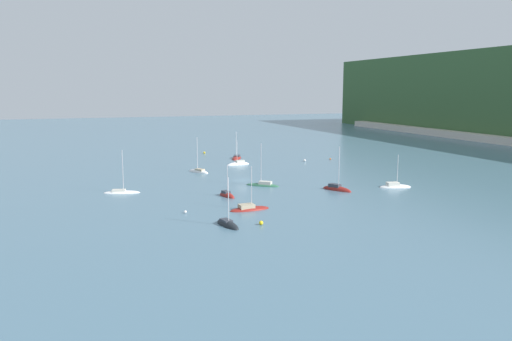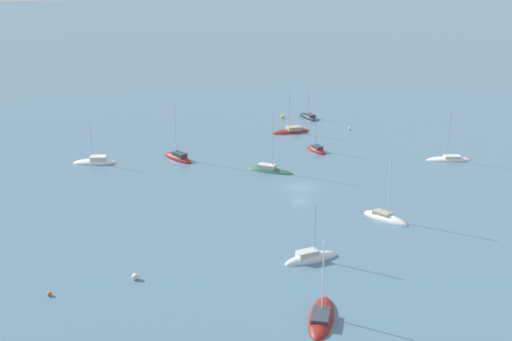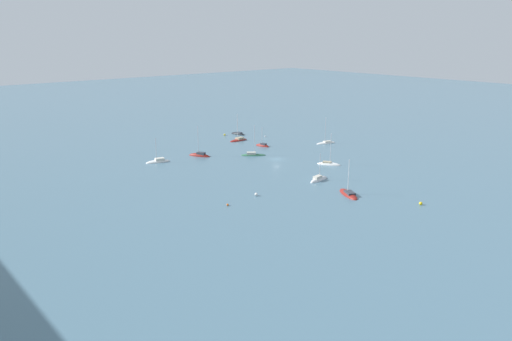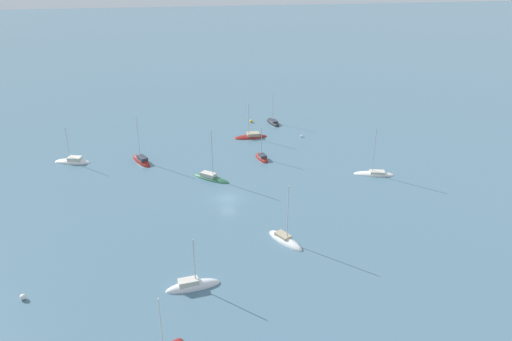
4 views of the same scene
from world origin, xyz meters
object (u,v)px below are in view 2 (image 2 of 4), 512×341
object	(u,v)px
sailboat_9	(316,151)
mooring_buoy_0	(50,294)
sailboat_2	(270,170)
sailboat_1	(449,159)
mooring_buoy_2	(283,116)
mooring_buoy_4	(349,128)
sailboat_8	(178,159)
sailboat_6	(309,118)
mooring_buoy_1	(135,276)
sailboat_4	(95,162)
sailboat_5	(321,318)
sailboat_0	(385,219)
sailboat_7	(291,132)
sailboat_3	(311,259)

from	to	relation	value
sailboat_9	mooring_buoy_0	bearing A→B (deg)	118.69
sailboat_2	sailboat_1	bearing A→B (deg)	34.12
mooring_buoy_2	mooring_buoy_4	xyz separation A→B (m)	(-12.10, -10.22, -0.09)
sailboat_8	sailboat_1	bearing A→B (deg)	-133.11
sailboat_6	mooring_buoy_1	bearing A→B (deg)	133.20
mooring_buoy_2	sailboat_6	bearing A→B (deg)	-105.56
mooring_buoy_1	sailboat_1	bearing A→B (deg)	-63.07
sailboat_1	mooring_buoy_1	world-z (taller)	sailboat_1
mooring_buoy_4	sailboat_8	bearing A→B (deg)	104.33
sailboat_1	mooring_buoy_4	distance (m)	24.36
sailboat_2	mooring_buoy_1	xyz separation A→B (m)	(-32.30, 26.12, 0.24)
sailboat_9	sailboat_4	bearing A→B (deg)	71.25
sailboat_1	sailboat_9	world-z (taller)	sailboat_1
sailboat_5	sailboat_8	size ratio (longest dim) A/B	0.90
sailboat_1	sailboat_9	bearing A→B (deg)	-14.10
sailboat_0	sailboat_4	world-z (taller)	sailboat_0
sailboat_6	mooring_buoy_1	world-z (taller)	sailboat_6
sailboat_2	mooring_buoy_4	size ratio (longest dim) A/B	19.82
sailboat_6	sailboat_8	xyz separation A→B (m)	(-19.89, 31.48, 0.05)
sailboat_0	sailboat_2	xyz separation A→B (m)	(23.88, 9.70, 0.06)
sailboat_1	sailboat_2	distance (m)	32.01
sailboat_1	mooring_buoy_0	xyz separation A→B (m)	(-30.73, 67.66, 0.17)
sailboat_2	mooring_buoy_4	distance (m)	29.98
sailboat_9	mooring_buoy_0	size ratio (longest dim) A/B	14.64
sailboat_1	mooring_buoy_0	world-z (taller)	sailboat_1
sailboat_5	mooring_buoy_4	size ratio (longest dim) A/B	18.27
mooring_buoy_2	mooring_buoy_4	distance (m)	15.84
sailboat_5	sailboat_7	size ratio (longest dim) A/B	1.09
sailboat_0	sailboat_6	world-z (taller)	sailboat_0
sailboat_1	mooring_buoy_2	bearing A→B (deg)	-46.42
sailboat_6	sailboat_5	bearing A→B (deg)	149.43
sailboat_7	mooring_buoy_4	size ratio (longest dim) A/B	16.71
sailboat_3	sailboat_4	xyz separation A→B (m)	(45.27, 23.17, 0.01)
mooring_buoy_0	mooring_buoy_2	size ratio (longest dim) A/B	0.73
sailboat_2	mooring_buoy_2	bearing A→B (deg)	107.91
sailboat_7	sailboat_8	world-z (taller)	sailboat_8
mooring_buoy_2	mooring_buoy_4	size ratio (longest dim) A/B	1.35
sailboat_9	mooring_buoy_2	xyz separation A→B (m)	(23.53, -1.10, 0.27)
mooring_buoy_0	sailboat_9	bearing A→B (deg)	-48.37
sailboat_0	sailboat_8	xyz separation A→B (m)	(34.29, 23.43, 0.03)
sailboat_5	mooring_buoy_4	xyz separation A→B (m)	(66.00, -30.93, 0.19)
sailboat_1	mooring_buoy_1	xyz separation A→B (m)	(-29.47, 58.00, 0.30)
sailboat_0	sailboat_2	world-z (taller)	sailboat_2
mooring_buoy_1	mooring_buoy_4	size ratio (longest dim) A/B	1.47
sailboat_1	sailboat_3	distance (m)	47.40
sailboat_4	sailboat_6	size ratio (longest dim) A/B	0.92
sailboat_9	mooring_buoy_1	distance (m)	55.17
sailboat_2	mooring_buoy_2	world-z (taller)	sailboat_2
sailboat_6	sailboat_7	world-z (taller)	sailboat_7
sailboat_4	sailboat_7	bearing A→B (deg)	-153.73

